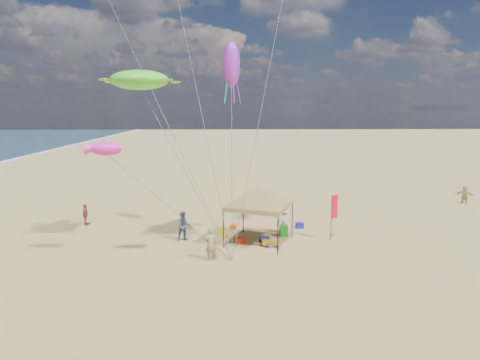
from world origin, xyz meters
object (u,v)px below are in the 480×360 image
at_px(chair_green, 284,231).
at_px(person_far_c, 465,195).
at_px(cooler_blue, 299,226).
at_px(beach_cart, 270,243).
at_px(chair_yellow, 222,232).
at_px(person_near_a, 211,244).
at_px(person_far_a, 85,215).
at_px(person_near_b, 184,226).
at_px(cooler_red, 241,241).
at_px(canopy_tent, 259,188).
at_px(person_near_c, 284,220).
at_px(feather_flag, 334,210).

distance_m(chair_green, person_far_c, 18.99).
xyz_separation_m(cooler_blue, beach_cart, (-2.39, -3.62, 0.01)).
distance_m(chair_yellow, person_near_a, 4.04).
distance_m(cooler_blue, person_far_a, 15.00).
bearing_deg(person_near_b, cooler_blue, -0.24).
relative_size(cooler_red, person_near_a, 0.29).
bearing_deg(canopy_tent, person_far_a, 160.20).
bearing_deg(beach_cart, person_far_a, 158.71).
relative_size(chair_green, person_far_c, 0.44).
xyz_separation_m(person_near_c, person_far_a, (-13.75, 2.15, -0.05)).
xyz_separation_m(beach_cart, person_near_b, (-5.26, 1.14, 0.73)).
height_order(chair_green, person_near_b, person_near_b).
distance_m(cooler_blue, person_near_a, 8.33).
xyz_separation_m(cooler_blue, person_near_b, (-7.65, -2.49, 0.74)).
bearing_deg(person_far_c, cooler_red, -117.47).
height_order(person_near_a, person_far_c, person_near_a).
distance_m(person_near_a, person_far_c, 24.95).
bearing_deg(person_near_c, cooler_blue, -155.70).
xyz_separation_m(chair_green, beach_cart, (-1.06, -1.87, -0.15)).
xyz_separation_m(canopy_tent, person_near_c, (1.83, 2.14, -2.63)).
height_order(cooler_blue, person_near_b, person_near_b).
height_order(feather_flag, person_near_b, feather_flag).
height_order(cooler_blue, person_near_c, person_near_c).
bearing_deg(person_far_a, cooler_blue, -94.84).
distance_m(cooler_red, person_far_a, 11.68).
bearing_deg(person_near_c, person_far_a, -21.41).
bearing_deg(chair_yellow, person_near_c, 14.33).
relative_size(chair_green, person_near_a, 0.38).
height_order(chair_yellow, beach_cart, chair_yellow).
relative_size(cooler_red, person_near_b, 0.29).
bearing_deg(person_far_c, person_near_c, -119.51).
bearing_deg(cooler_red, person_near_b, 169.31).
distance_m(chair_green, chair_yellow, 3.97).
bearing_deg(chair_yellow, cooler_blue, 20.10).
bearing_deg(chair_green, cooler_blue, 52.77).
xyz_separation_m(feather_flag, chair_green, (-2.96, 0.87, -1.60)).
bearing_deg(cooler_blue, beach_cart, -123.40).
distance_m(person_near_a, person_near_c, 6.84).
xyz_separation_m(canopy_tent, chair_green, (1.69, 1.28, -3.08)).
xyz_separation_m(chair_green, person_near_b, (-6.32, -0.74, 0.58)).
xyz_separation_m(feather_flag, person_far_a, (-16.56, 3.88, -1.19)).
distance_m(canopy_tent, chair_green, 3.74).
xyz_separation_m(beach_cart, person_far_c, (17.91, 10.63, 0.59)).
bearing_deg(person_far_a, chair_green, -102.49).
xyz_separation_m(canopy_tent, feather_flag, (4.65, 0.41, -1.48)).
height_order(feather_flag, person_far_c, feather_flag).
bearing_deg(person_near_c, feather_flag, 135.91).
height_order(cooler_red, person_near_b, person_near_b).
bearing_deg(feather_flag, person_far_a, 166.81).
distance_m(canopy_tent, person_far_a, 12.94).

